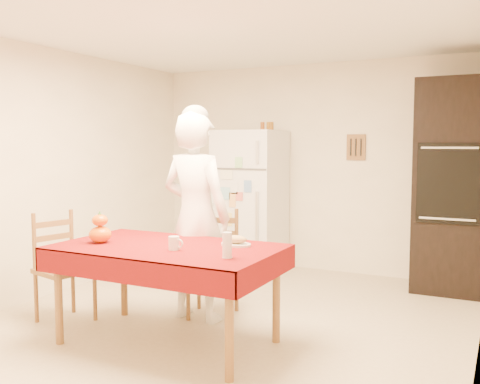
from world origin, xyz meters
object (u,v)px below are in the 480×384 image
Objects in this scene: refrigerator at (250,200)px; dining_table at (167,255)px; chair_far at (215,258)px; coffee_mug at (174,243)px; wine_glass at (227,245)px; bread_plate at (236,245)px; seated_woman at (196,217)px; pumpkin_lower at (100,234)px; chair_left at (61,263)px; oven_cabinet at (451,186)px.

dining_table is at bearing -78.82° from refrigerator.
dining_table is 1.79× the size of chair_far.
coffee_mug is 0.57× the size of wine_glass.
seated_woman is at bearing 147.84° from bread_plate.
chair_far reaches higher than pumpkin_lower.
chair_left is at bearing -104.80° from refrigerator.
refrigerator is 17.00× the size of coffee_mug.
oven_cabinet is 2.32× the size of chair_left.
refrigerator is at bearing 103.54° from coffee_mug.
refrigerator is 2.63m from pumpkin_lower.
chair_far is 5.40× the size of wine_glass.
oven_cabinet is (2.28, 0.05, 0.25)m from refrigerator.
oven_cabinet is 9.17× the size of bread_plate.
refrigerator is 9.66× the size of wine_glass.
bread_plate is at bearing -66.99° from refrigerator.
seated_woman reaches higher than bread_plate.
seated_woman reaches higher than dining_table.
refrigerator is at bearing 89.92° from chair_far.
chair_left is 5.42× the size of pumpkin_lower.
wine_glass is at bearing -70.71° from bread_plate.
chair_left is (-0.65, -2.46, -0.34)m from refrigerator.
chair_far reaches higher than dining_table.
chair_left reaches higher than dining_table.
seated_woman is (1.04, 0.56, 0.40)m from chair_left.
oven_cabinet is 12.50× the size of wine_glass.
oven_cabinet is at bearing 60.38° from bread_plate.
chair_left is at bearing -139.41° from oven_cabinet.
oven_cabinet is at bearing 58.22° from coffee_mug.
chair_far reaches higher than bread_plate.
seated_woman is (0.39, -1.90, 0.06)m from refrigerator.
chair_left is at bearing 32.02° from seated_woman.
chair_far is at bearing 100.62° from coffee_mug.
oven_cabinet is 3.15m from coffee_mug.
chair_far is at bearing 61.25° from pumpkin_lower.
seated_woman is 0.76m from coffee_mug.
refrigerator reaches higher than bread_plate.
chair_far is (-0.04, 0.80, -0.18)m from dining_table.
dining_table is 0.94× the size of seated_woman.
dining_table is at bearing 104.06° from seated_woman.
refrigerator is 1.80m from chair_far.
pumpkin_lower is 1.00× the size of wine_glass.
chair_far is 0.97m from coffee_mug.
coffee_mug reaches higher than dining_table.
wine_glass is at bearing -67.55° from refrigerator.
oven_cabinet reaches higher than chair_far.
dining_table is 0.58m from pumpkin_lower.
refrigerator is 2.47m from bread_plate.
pumpkin_lower is at bearing -130.98° from oven_cabinet.
pumpkin_lower is 1.16m from wine_glass.
seated_woman is 7.54× the size of bread_plate.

